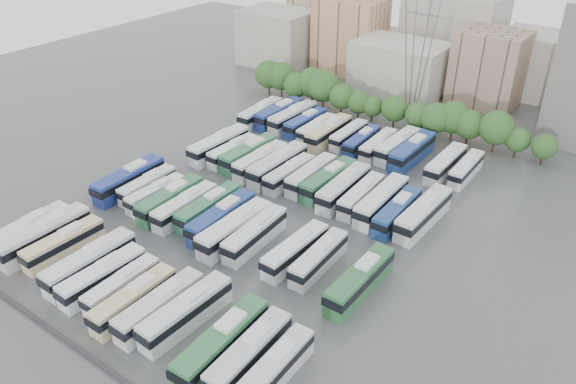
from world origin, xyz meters
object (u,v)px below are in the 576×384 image
Objects in this scene: bus_r3_s5 at (329,132)px; bus_r1_s13 at (360,280)px; bus_r0_s5 at (103,276)px; bus_r1_s3 at (171,199)px; bus_r2_s12 at (397,212)px; bus_r3_s4 at (317,129)px; bus_r0_s7 at (134,300)px; bus_r0_s8 at (160,306)px; bus_r2_s5 at (278,164)px; bus_r2_s6 at (289,174)px; bus_r3_s13 at (466,169)px; bus_r1_s5 at (209,208)px; bus_r3_s1 at (279,113)px; bus_r3_s0 at (261,113)px; bus_r3_s8 at (378,145)px; electricity_pylon at (421,27)px; bus_r0_s12 at (249,354)px; bus_r3_s10 at (412,151)px; bus_r1_s8 at (255,234)px; bus_r0_s4 at (90,263)px; bus_r2_s9 at (344,187)px; bus_r1_s7 at (235,229)px; bus_r1_s6 at (222,218)px; bus_r1_s4 at (185,206)px; bus_r0_s6 at (122,286)px; bus_r2_s2 at (233,151)px; bus_r2_s4 at (260,161)px; bus_r3_s9 at (398,146)px; bus_r0_s2 at (64,244)px; bus_r1_s1 at (148,185)px; bus_r2_s1 at (219,145)px; bus_r2_s3 at (249,154)px; bus_r3_s2 at (293,117)px; bus_r0_s9 at (186,312)px; bus_r0_s11 at (222,343)px; bus_r3_s12 at (446,164)px; bus_r1_s11 at (319,258)px; bus_r1_s0 at (129,179)px; bus_r2_s7 at (311,175)px; bus_r1_s2 at (156,194)px; bus_r2_s8 at (329,180)px; bus_r0_s0 at (29,231)px; bus_r0_s13 at (275,369)px; bus_r2_s13 at (424,213)px.

bus_r1_s13 is at bearing -53.07° from bus_r3_s5.
bus_r1_s3 is at bearing 112.32° from bus_r0_s5.
bus_r2_s12 is 1.09× the size of bus_r3_s4.
bus_r0_s8 is (3.39, 0.98, 0.07)m from bus_r0_s7.
bus_r2_s6 is at bearing -16.86° from bus_r2_s5.
bus_r2_s6 is 1.04× the size of bus_r3_s13.
bus_r1_s5 is 0.93× the size of bus_r3_s1.
bus_r3_s0 is 16.55m from bus_r3_s5.
electricity_pylon is at bearing 97.09° from bus_r3_s8.
bus_r3_s10 reaches higher than bus_r0_s12.
bus_r2_s5 is (-9.68, 18.22, 0.20)m from bus_r1_s8.
bus_r0_s4 is 0.99× the size of bus_r2_s9.
bus_r1_s6 is at bearing 163.02° from bus_r1_s7.
bus_r1_s8 is at bearing 1.12° from bus_r1_s4.
bus_r2_s2 reaches higher than bus_r0_s6.
bus_r1_s5 reaches higher than bus_r2_s4.
bus_r1_s8 reaches higher than bus_r3_s8.
bus_r3_s9 reaches higher than bus_r0_s12.
bus_r0_s2 is 0.91× the size of bus_r1_s13.
bus_r0_s6 is at bearing -100.76° from bus_r1_s7.
bus_r2_s6 reaches higher than bus_r3_s8.
bus_r3_s0 is at bearing 154.74° from bus_r2_s12.
bus_r0_s6 is 0.99× the size of bus_r1_s1.
bus_r1_s13 is 0.96× the size of bus_r2_s1.
bus_r2_s3 is 18.25m from bus_r3_s2.
bus_r0_s11 is (6.59, -1.28, 0.11)m from bus_r0_s9.
bus_r0_s12 is 1.00× the size of bus_r3_s12.
bus_r2_s6 reaches higher than bus_r1_s11.
bus_r0_s12 is 23.35m from bus_r1_s7.
bus_r0_s11 is 0.99× the size of bus_r1_s0.
bus_r3_s13 is at bearing 40.58° from bus_r2_s7.
bus_r2_s3 is at bearing 150.85° from bus_r1_s13.
bus_r1_s8 is at bearing 116.94° from bus_r0_s11.
bus_r2_s9 is (23.13, -0.11, 0.29)m from bus_r2_s2.
bus_r0_s11 is at bearing -29.48° from bus_r1_s2.
bus_r2_s2 is at bearing 119.67° from bus_r0_s8.
electricity_pylon is at bearing 96.43° from bus_r2_s8.
bus_r1_s13 is 1.03× the size of bus_r3_s0.
bus_r1_s13 is (23.22, -0.55, 0.01)m from bus_r1_s6.
bus_r2_s7 reaches higher than bus_r3_s13.
bus_r0_s0 is at bearing -142.54° from bus_r1_s7.
bus_r2_s2 is at bearing 178.31° from bus_r2_s4.
bus_r3_s10 is 6.65m from bus_r3_s12.
bus_r1_s8 is 0.94× the size of bus_r3_s2.
bus_r0_s5 is at bearing -116.22° from bus_r3_s13.
bus_r0_s2 is 36.30m from bus_r0_s13.
bus_r1_s6 reaches higher than bus_r1_s8.
bus_r2_s13 is (0.24, 35.89, 0.33)m from bus_r0_s13.
bus_r0_s8 is 13.09m from bus_r0_s12.
bus_r2_s1 is 1.11× the size of bus_r2_s12.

